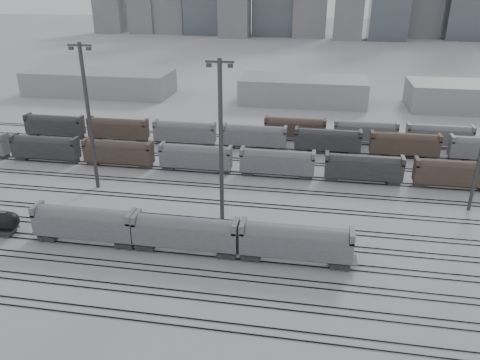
% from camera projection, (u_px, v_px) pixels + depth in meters
% --- Properties ---
extents(ground, '(900.00, 900.00, 0.00)m').
position_uv_depth(ground, '(200.00, 257.00, 67.98)').
color(ground, silver).
rests_on(ground, ground).
extents(tracks, '(220.00, 71.50, 0.16)m').
position_uv_depth(tracks, '(224.00, 204.00, 83.76)').
color(tracks, black).
rests_on(tracks, ground).
extents(hopper_car_a, '(15.80, 3.14, 5.65)m').
position_uv_depth(hopper_car_a, '(85.00, 222.00, 70.33)').
color(hopper_car_a, '#27272A').
rests_on(hopper_car_a, ground).
extents(hopper_car_b, '(15.54, 3.09, 5.56)m').
position_uv_depth(hopper_car_b, '(185.00, 232.00, 67.88)').
color(hopper_car_b, '#27272A').
rests_on(hopper_car_b, ground).
extents(hopper_car_c, '(15.79, 3.14, 5.65)m').
position_uv_depth(hopper_car_c, '(296.00, 241.00, 65.33)').
color(hopper_car_c, '#27272A').
rests_on(hopper_car_c, ground).
extents(light_mast_b, '(4.36, 0.70, 27.25)m').
position_uv_depth(light_mast_b, '(89.00, 115.00, 84.94)').
color(light_mast_b, '#3D3D40').
rests_on(light_mast_b, ground).
extents(light_mast_c, '(4.27, 0.68, 26.66)m').
position_uv_depth(light_mast_c, '(221.00, 140.00, 72.49)').
color(light_mast_c, '#3D3D40').
rests_on(light_mast_c, ground).
extents(bg_string_near, '(151.00, 3.00, 5.60)m').
position_uv_depth(bg_string_near, '(277.00, 163.00, 94.53)').
color(bg_string_near, slate).
rests_on(bg_string_near, ground).
extents(bg_string_mid, '(151.00, 3.00, 5.60)m').
position_uv_depth(bg_string_mid, '(327.00, 141.00, 107.41)').
color(bg_string_mid, '#27272A').
rests_on(bg_string_mid, ground).
extents(bg_string_far, '(66.00, 3.00, 5.60)m').
position_uv_depth(bg_string_far, '(402.00, 135.00, 111.88)').
color(bg_string_far, '#503C32').
rests_on(bg_string_far, ground).
extents(warehouse_left, '(50.00, 18.00, 8.00)m').
position_uv_depth(warehouse_left, '(100.00, 83.00, 161.74)').
color(warehouse_left, '#A6A6A8').
rests_on(warehouse_left, ground).
extents(warehouse_mid, '(40.00, 18.00, 8.00)m').
position_uv_depth(warehouse_mid, '(303.00, 90.00, 150.69)').
color(warehouse_mid, '#A6A6A8').
rests_on(warehouse_mid, ground).
extents(warehouse_right, '(35.00, 18.00, 8.00)m').
position_uv_depth(warehouse_right, '(467.00, 96.00, 142.80)').
color(warehouse_right, '#A6A6A8').
rests_on(warehouse_right, ground).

